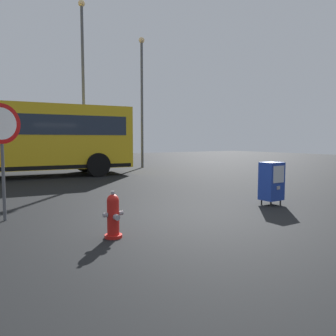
{
  "coord_description": "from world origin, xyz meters",
  "views": [
    {
      "loc": [
        -3.8,
        -5.23,
        1.54
      ],
      "look_at": [
        0.3,
        1.2,
        0.9
      ],
      "focal_mm": 35.53,
      "sensor_mm": 36.0,
      "label": 1
    }
  ],
  "objects": [
    {
      "name": "ground_plane",
      "position": [
        0.0,
        0.0,
        0.0
      ],
      "size": [
        60.0,
        60.0,
        0.0
      ],
      "primitive_type": "plane",
      "color": "black"
    },
    {
      "name": "fire_hydrant",
      "position": [
        -1.76,
        -0.42,
        0.35
      ],
      "size": [
        0.33,
        0.32,
        0.75
      ],
      "color": "red",
      "rests_on": "ground_plane"
    },
    {
      "name": "newspaper_box_primary",
      "position": [
        2.49,
        0.06,
        0.57
      ],
      "size": [
        0.48,
        0.42,
        1.02
      ],
      "color": "black",
      "rests_on": "ground_plane"
    },
    {
      "name": "stop_sign",
      "position": [
        -3.07,
        1.72,
        1.6
      ],
      "size": [
        0.71,
        0.31,
        2.23
      ],
      "color": "#4C4F54",
      "rests_on": "ground_plane"
    },
    {
      "name": "bus_near",
      "position": [
        -2.3,
        9.76,
        1.71
      ],
      "size": [
        10.69,
        3.54,
        3.0
      ],
      "rotation": [
        0.0,
        0.0,
        -0.09
      ],
      "color": "gold",
      "rests_on": "ground_plane"
    },
    {
      "name": "street_light_near_left",
      "position": [
        5.0,
        11.26,
        4.13
      ],
      "size": [
        0.32,
        0.32,
        7.14
      ],
      "color": "#4C4F54",
      "rests_on": "ground_plane"
    },
    {
      "name": "street_light_near_right",
      "position": [
        1.5,
        10.7,
        4.65
      ],
      "size": [
        0.32,
        0.32,
        8.15
      ],
      "color": "#4C4F54",
      "rests_on": "ground_plane"
    }
  ]
}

